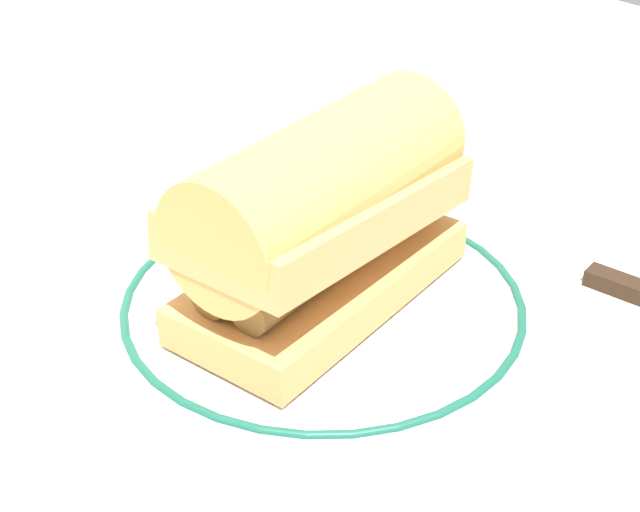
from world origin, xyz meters
name	(u,v)px	position (x,y,z in m)	size (l,w,h in m)	color
ground_plane	(329,312)	(0.00, 0.00, 0.00)	(1.50, 1.50, 0.00)	silver
plate	(320,304)	(-0.01, 0.00, 0.01)	(0.29, 0.29, 0.01)	white
sausage_sandwich	(320,211)	(-0.01, 0.00, 0.08)	(0.22, 0.14, 0.12)	tan
drinking_glass	(461,112)	(0.24, 0.10, 0.05)	(0.07, 0.07, 0.10)	silver
butter_knife	(581,273)	(0.16, -0.08, 0.00)	(0.04, 0.15, 0.01)	silver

